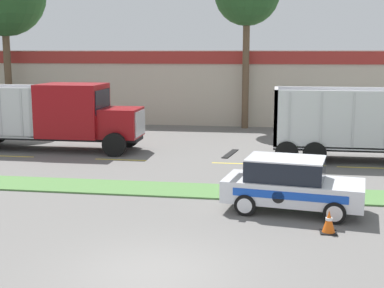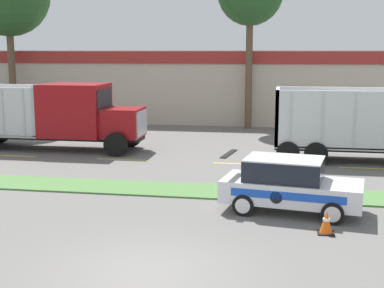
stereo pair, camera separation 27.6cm
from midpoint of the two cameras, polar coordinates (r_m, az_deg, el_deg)
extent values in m
plane|color=slate|center=(12.35, -4.12, -13.52)|extent=(600.00, 600.00, 0.00)
cube|color=#517F42|center=(18.96, 1.02, -5.00)|extent=(120.00, 1.93, 0.06)
cube|color=yellow|center=(26.68, -18.34, -1.19)|extent=(2.40, 0.14, 0.01)
cube|color=yellow|center=(24.63, -7.16, -1.66)|extent=(2.40, 0.14, 0.01)
cube|color=yellow|center=(23.65, 5.47, -2.10)|extent=(2.40, 0.14, 0.01)
cube|color=yellow|center=(23.89, 18.51, -2.46)|extent=(2.40, 0.14, 0.01)
cube|color=black|center=(28.25, -16.40, 0.83)|extent=(11.45, 1.39, 0.18)
cube|color=maroon|center=(26.39, -7.08, 2.30)|extent=(1.85, 2.08, 1.42)
cube|color=#B7B7BC|center=(26.13, -5.07, 2.26)|extent=(0.06, 1.77, 1.20)
cube|color=maroon|center=(27.13, -12.09, 3.59)|extent=(3.07, 2.53, 2.57)
cube|color=black|center=(26.55, -9.00, 4.53)|extent=(0.04, 2.15, 1.16)
cylinder|color=silver|center=(26.97, -16.03, 4.73)|extent=(0.14, 0.14, 1.25)
cube|color=silver|center=(27.77, -15.19, 3.52)|extent=(0.16, 2.53, 2.37)
cube|color=#B2B2B7|center=(27.33, -19.28, 3.22)|extent=(0.10, 0.04, 2.26)
cube|color=#B2B2B7|center=(26.82, -17.24, 3.21)|extent=(0.10, 0.04, 2.26)
cylinder|color=black|center=(25.34, -7.84, -0.07)|extent=(1.12, 0.30, 1.12)
cylinder|color=black|center=(27.70, -6.30, 0.81)|extent=(1.12, 0.30, 1.12)
cube|color=silver|center=(25.14, 16.79, -0.04)|extent=(6.71, 2.58, 0.12)
cube|color=silver|center=(24.76, 9.39, 3.02)|extent=(0.16, 2.58, 2.50)
cube|color=silver|center=(23.77, 17.29, 2.42)|extent=(6.71, 0.16, 2.50)
cube|color=silver|center=(26.15, 16.61, 3.10)|extent=(6.71, 0.16, 2.50)
cube|color=#BCBCC1|center=(23.46, 10.81, 2.60)|extent=(0.10, 0.04, 2.37)
cube|color=#BCBCC1|center=(23.53, 14.08, 2.50)|extent=(0.10, 0.04, 2.37)
cube|color=#BCBCC1|center=(23.67, 17.32, 2.39)|extent=(0.10, 0.04, 2.37)
cylinder|color=black|center=(23.73, 10.52, -0.94)|extent=(1.02, 0.30, 1.02)
cylinder|color=black|center=(26.23, 10.46, 0.09)|extent=(1.02, 0.30, 1.02)
cylinder|color=black|center=(23.78, 13.40, -1.03)|extent=(1.02, 0.30, 1.02)
cylinder|color=black|center=(26.28, 13.06, 0.01)|extent=(1.02, 0.30, 1.02)
cube|color=silver|center=(16.79, 11.04, -4.92)|extent=(4.45, 2.48, 0.67)
cube|color=black|center=(16.67, 10.25, -2.68)|extent=(2.54, 1.97, 0.64)
cube|color=silver|center=(16.60, 10.29, -1.54)|extent=(2.54, 1.97, 0.04)
cube|color=black|center=(16.93, 4.42, -1.05)|extent=(0.43, 1.49, 0.03)
cube|color=blue|center=(15.88, 10.59, -5.51)|extent=(3.33, 0.54, 0.24)
cylinder|color=black|center=(15.94, 9.45, -5.67)|extent=(0.37, 0.07, 0.37)
cylinder|color=black|center=(15.92, 15.25, -7.16)|extent=(0.68, 0.30, 0.65)
cylinder|color=silver|center=(15.82, 15.23, -7.27)|extent=(0.45, 0.08, 0.46)
cylinder|color=black|center=(17.62, 15.62, -5.53)|extent=(0.68, 0.30, 0.65)
cylinder|color=silver|center=(17.72, 15.64, -5.44)|extent=(0.45, 0.08, 0.46)
cylinder|color=black|center=(16.26, 5.98, -6.50)|extent=(0.68, 0.30, 0.65)
cylinder|color=silver|center=(16.16, 5.90, -6.61)|extent=(0.45, 0.08, 0.46)
cylinder|color=black|center=(17.92, 7.24, -4.98)|extent=(0.68, 0.30, 0.65)
cylinder|color=silver|center=(18.02, 7.31, -4.89)|extent=(0.45, 0.08, 0.46)
cube|color=black|center=(15.22, 14.59, -9.17)|extent=(0.45, 0.45, 0.03)
cone|color=#EA5B14|center=(15.12, 14.65, -8.03)|extent=(0.35, 0.35, 0.61)
cylinder|color=white|center=(15.10, 14.66, -7.81)|extent=(0.19, 0.19, 0.07)
cube|color=#BCB29E|center=(41.06, 3.83, 6.47)|extent=(41.80, 12.00, 4.93)
cube|color=maroon|center=(34.98, 2.83, 9.19)|extent=(39.71, 0.10, 0.80)
cylinder|color=brown|center=(38.30, -18.45, 7.36)|extent=(0.47, 0.47, 7.09)
cylinder|color=brown|center=(34.27, 6.32, 7.78)|extent=(0.43, 0.43, 7.35)
camera|label=1|loc=(0.14, -89.61, 0.07)|focal=50.00mm
camera|label=2|loc=(0.14, 90.39, -0.07)|focal=50.00mm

